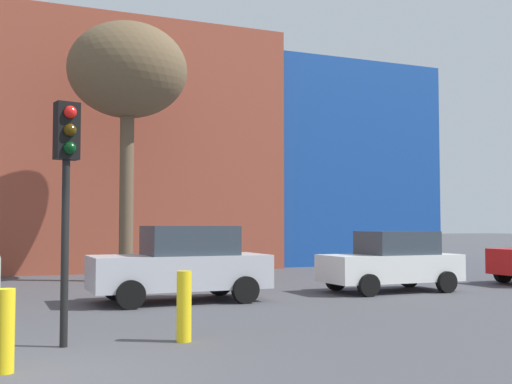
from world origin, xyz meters
TOP-DOWN VIEW (x-y plane):
  - ground_plane at (0.00, 0.00)m, footprint 200.00×200.00m
  - parked_car_2 at (3.80, 6.73)m, footprint 4.27×2.09m
  - parked_car_3 at (9.92, 6.73)m, footprint 3.91×1.92m
  - traffic_light_island at (0.54, 1.83)m, footprint 0.41×0.40m
  - bare_tree_0 at (3.62, 12.83)m, footprint 4.00×4.00m
  - bollard_yellow_0 at (-0.34, 0.35)m, footprint 0.24×0.24m
  - bollard_yellow_1 at (2.37, 1.57)m, footprint 0.24×0.24m

SIDE VIEW (x-z plane):
  - ground_plane at x=0.00m, z-range 0.00..0.00m
  - bollard_yellow_0 at x=-0.34m, z-range 0.00..1.06m
  - bollard_yellow_1 at x=2.37m, z-range 0.00..1.13m
  - parked_car_3 at x=9.92m, z-range 0.00..1.69m
  - parked_car_2 at x=3.80m, z-range -0.01..1.84m
  - traffic_light_island at x=0.54m, z-range 0.90..4.69m
  - bare_tree_0 at x=3.62m, z-range 2.64..11.31m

